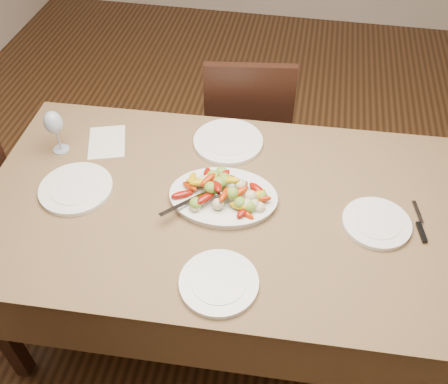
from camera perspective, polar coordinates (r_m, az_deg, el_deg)
floor at (r=2.51m, az=5.98°, el=-12.65°), size 6.00×6.00×0.00m
dining_table at (r=2.16m, az=0.00°, el=-8.19°), size 1.88×1.11×0.76m
chair_far at (r=2.68m, az=2.72°, el=7.76°), size 0.47×0.47×0.95m
serving_platter at (r=1.87m, az=-0.09°, el=-0.68°), size 0.40×0.31×0.02m
roasted_vegetables at (r=1.83m, az=-0.09°, el=0.55°), size 0.33×0.23×0.09m
serving_spoon at (r=1.83m, az=-2.28°, el=-0.51°), size 0.25×0.23×0.03m
plate_left at (r=1.99m, az=-16.56°, el=0.37°), size 0.28×0.28×0.02m
plate_right at (r=1.87m, az=17.02°, el=-3.44°), size 0.24×0.24×0.02m
plate_far at (r=2.11m, az=0.48°, el=5.78°), size 0.29×0.29×0.02m
plate_near at (r=1.64m, az=-0.59°, el=-10.35°), size 0.26×0.26×0.02m
wine_glass at (r=2.13m, az=-18.69°, el=6.66°), size 0.08×0.08×0.20m
menu_card at (r=2.18m, az=-13.24°, el=5.59°), size 0.21×0.25×0.00m
table_knife at (r=1.93m, az=21.44°, el=-3.36°), size 0.05×0.20×0.01m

